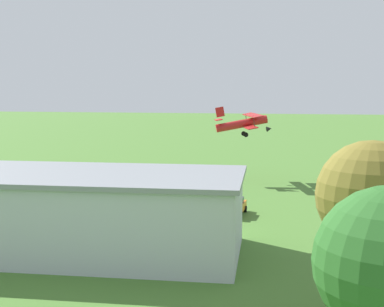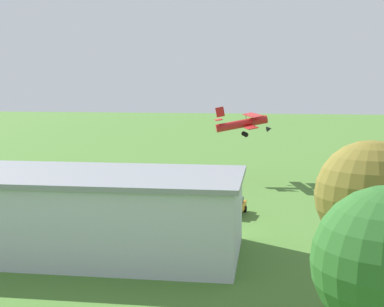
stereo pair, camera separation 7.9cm
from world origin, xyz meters
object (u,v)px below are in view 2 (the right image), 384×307
(car_orange, at_px, (234,206))
(person_walking_on_apron, at_px, (129,196))
(tree_near_perimeter_road, at_px, (371,196))
(person_beside_truck, at_px, (209,202))
(hangar, at_px, (43,211))
(biplane, at_px, (244,123))

(car_orange, xyz_separation_m, person_walking_on_apron, (11.96, -3.41, -0.09))
(car_orange, xyz_separation_m, tree_near_perimeter_road, (-9.59, 23.52, 6.10))
(person_beside_truck, bearing_deg, hangar, 57.56)
(person_beside_truck, bearing_deg, car_orange, 145.66)
(hangar, bearing_deg, person_walking_on_apron, -94.06)
(person_beside_truck, bearing_deg, person_walking_on_apron, -9.06)
(hangar, relative_size, person_walking_on_apron, 20.11)
(hangar, relative_size, biplane, 3.30)
(person_beside_truck, distance_m, tree_near_perimeter_road, 29.03)
(person_walking_on_apron, bearing_deg, tree_near_perimeter_road, 128.67)
(biplane, distance_m, car_orange, 21.28)
(car_orange, relative_size, person_walking_on_apron, 2.85)
(biplane, relative_size, person_beside_truck, 6.05)
(hangar, distance_m, person_walking_on_apron, 17.92)
(hangar, xyz_separation_m, person_beside_truck, (-10.35, -16.28, -2.30))
(person_beside_truck, height_order, person_walking_on_apron, person_beside_truck)
(car_orange, bearing_deg, person_walking_on_apron, -15.91)
(car_orange, relative_size, tree_near_perimeter_road, 0.45)
(person_walking_on_apron, bearing_deg, biplane, -123.40)
(biplane, height_order, person_beside_truck, biplane)
(car_orange, bearing_deg, person_beside_truck, -34.34)
(car_orange, height_order, person_beside_truck, car_orange)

